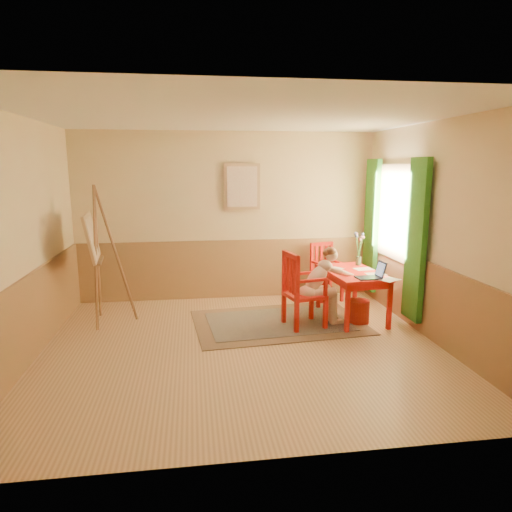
{
  "coord_description": "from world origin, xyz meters",
  "views": [
    {
      "loc": [
        -0.58,
        -5.34,
        2.23
      ],
      "look_at": [
        0.25,
        0.55,
        1.05
      ],
      "focal_mm": 31.75,
      "sensor_mm": 36.0,
      "label": 1
    }
  ],
  "objects": [
    {
      "name": "room",
      "position": [
        0.0,
        0.0,
        1.4
      ],
      "size": [
        5.04,
        4.54,
        2.84
      ],
      "color": "tan",
      "rests_on": "ground"
    },
    {
      "name": "wainscot",
      "position": [
        0.0,
        0.8,
        0.5
      ],
      "size": [
        5.0,
        4.5,
        1.0
      ],
      "color": "#986E44",
      "rests_on": "room"
    },
    {
      "name": "window",
      "position": [
        2.42,
        1.1,
        1.35
      ],
      "size": [
        0.12,
        2.01,
        2.2
      ],
      "color": "white",
      "rests_on": "room"
    },
    {
      "name": "wall_portrait",
      "position": [
        0.25,
        2.2,
        1.9
      ],
      "size": [
        0.6,
        0.05,
        0.76
      ],
      "color": "tan",
      "rests_on": "room"
    },
    {
      "name": "rug",
      "position": [
        0.62,
        0.82,
        0.01
      ],
      "size": [
        2.53,
        1.81,
        0.02
      ],
      "color": "#8C7251",
      "rests_on": "room"
    },
    {
      "name": "table",
      "position": [
        1.73,
        0.87,
        0.63
      ],
      "size": [
        0.82,
        1.25,
        0.72
      ],
      "color": "red",
      "rests_on": "room"
    },
    {
      "name": "chair_left",
      "position": [
        0.89,
        0.6,
        0.54
      ],
      "size": [
        0.59,
        0.57,
        1.08
      ],
      "color": "red",
      "rests_on": "room"
    },
    {
      "name": "chair_back",
      "position": [
        1.63,
        1.91,
        0.48
      ],
      "size": [
        0.51,
        0.53,
        0.96
      ],
      "color": "red",
      "rests_on": "room"
    },
    {
      "name": "figure",
      "position": [
        1.19,
        0.65,
        0.62
      ],
      "size": [
        0.86,
        0.46,
        1.12
      ],
      "color": "beige",
      "rests_on": "room"
    },
    {
      "name": "laptop",
      "position": [
        1.85,
        0.42,
        0.77
      ],
      "size": [
        0.39,
        0.25,
        0.23
      ],
      "color": "#1E2338",
      "rests_on": "table"
    },
    {
      "name": "papers",
      "position": [
        1.87,
        0.74,
        0.72
      ],
      "size": [
        0.87,
        1.05,
        0.0
      ],
      "color": "white",
      "rests_on": "table"
    },
    {
      "name": "vase",
      "position": [
        1.96,
        1.28,
        0.96
      ],
      "size": [
        0.22,
        0.26,
        0.52
      ],
      "color": "#3F724C",
      "rests_on": "table"
    },
    {
      "name": "wastebasket",
      "position": [
        1.76,
        0.66,
        0.17
      ],
      "size": [
        0.35,
        0.35,
        0.33
      ],
      "primitive_type": "cylinder",
      "rotation": [
        0.0,
        0.0,
        0.14
      ],
      "color": "#A4271B",
      "rests_on": "room"
    },
    {
      "name": "easel",
      "position": [
        -1.95,
        1.2,
        1.18
      ],
      "size": [
        0.71,
        0.89,
        1.99
      ],
      "color": "#8E5F39",
      "rests_on": "room"
    }
  ]
}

